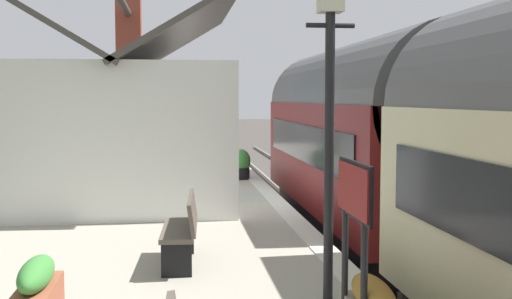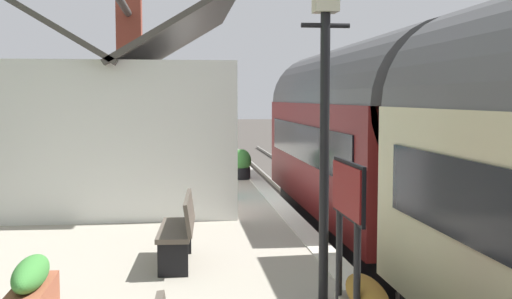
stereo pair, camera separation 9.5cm
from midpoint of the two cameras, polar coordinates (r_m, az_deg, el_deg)
The scene contains 13 objects.
ground_plane at distance 13.93m, azimuth 6.24°, elevation -8.31°, with size 160.00×160.00×0.00m, color #423D38.
platform at distance 13.47m, azimuth -9.51°, elevation -6.62°, with size 32.00×5.47×1.00m, color #A39B8C.
platform_edge_coping at distance 13.51m, azimuth 1.39°, elevation -4.34°, with size 32.00×0.36×0.02m, color beige.
rail_near at distance 14.37m, azimuth 12.59°, elevation -7.71°, with size 52.00×0.08×0.14m, color gray.
rail_far at distance 13.95m, azimuth 6.97°, elevation -8.00°, with size 52.00×0.08×0.14m, color gray.
station_building at distance 13.67m, azimuth -11.75°, elevation 1.96°, with size 6.07×4.49×5.16m.
bench_mid_platform at distance 19.74m, azimuth -8.01°, elevation -0.17°, with size 1.41×0.45×0.88m.
bench_by_lamp at distance 8.17m, azimuth -6.85°, elevation -6.97°, with size 1.42×0.50×0.88m.
bench_platform_end at distance 23.84m, azimuth -7.94°, elevation 0.65°, with size 1.40×0.45×0.88m.
planter_under_sign at distance 16.62m, azimuth -1.54°, elevation -1.33°, with size 0.51×0.51×0.78m.
planter_edge_far at distance 6.42m, azimuth -19.44°, elevation -12.04°, with size 1.03×0.32×0.63m.
lamp_post_platform at distance 6.58m, azimuth 6.22°, elevation 7.22°, with size 0.32×0.50×3.43m.
station_sign_board at distance 5.60m, azimuth 8.35°, elevation -4.93°, with size 0.96×0.06×1.57m.
Camera 1 is at (-13.19, 3.22, 3.11)m, focal length 44.69 mm.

